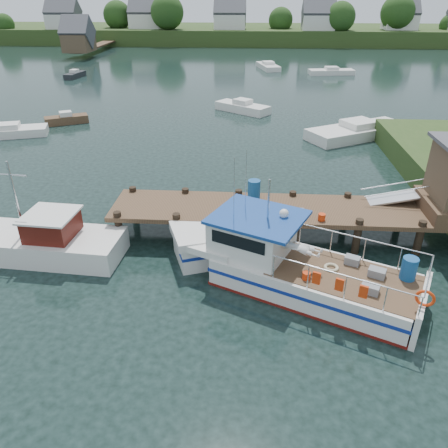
# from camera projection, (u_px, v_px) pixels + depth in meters

# --- Properties ---
(ground_plane) EXTENTS (160.00, 160.00, 0.00)m
(ground_plane) POSITION_uv_depth(u_px,v_px,m) (248.00, 234.00, 19.78)
(ground_plane) COLOR black
(far_shore) EXTENTS (140.00, 42.55, 9.22)m
(far_shore) POSITION_uv_depth(u_px,v_px,m) (255.00, 31.00, 91.15)
(far_shore) COLOR #2E441B
(far_shore) RESTS_ON ground
(dock) EXTENTS (16.60, 3.00, 4.78)m
(dock) POSITION_uv_depth(u_px,v_px,m) (404.00, 193.00, 18.35)
(dock) COLOR #503925
(dock) RESTS_ON ground
(lobster_boat) EXTENTS (9.65, 6.21, 4.84)m
(lobster_boat) POSITION_uv_depth(u_px,v_px,m) (282.00, 263.00, 16.11)
(lobster_boat) COLOR silver
(lobster_boat) RESTS_ON ground
(work_boat) EXTENTS (7.81, 2.84, 4.09)m
(work_boat) POSITION_uv_depth(u_px,v_px,m) (36.00, 241.00, 17.97)
(work_boat) COLOR silver
(work_boat) RESTS_ON ground
(moored_rowboat) EXTENTS (3.54, 2.60, 0.99)m
(moored_rowboat) POSITION_uv_depth(u_px,v_px,m) (66.00, 119.00, 35.97)
(moored_rowboat) COLOR #503925
(moored_rowboat) RESTS_ON ground
(moored_far) EXTENTS (5.98, 2.71, 0.98)m
(moored_far) POSITION_uv_depth(u_px,v_px,m) (331.00, 72.00, 56.78)
(moored_far) COLOR silver
(moored_far) RESTS_ON ground
(moored_a) EXTENTS (5.61, 3.34, 0.98)m
(moored_a) POSITION_uv_depth(u_px,v_px,m) (10.00, 131.00, 32.84)
(moored_a) COLOR silver
(moored_a) RESTS_ON ground
(moored_b) EXTENTS (5.16, 4.40, 1.13)m
(moored_b) POSITION_uv_depth(u_px,v_px,m) (242.00, 107.00, 39.40)
(moored_b) COLOR silver
(moored_b) RESTS_ON ground
(moored_c) EXTENTS (8.25, 6.40, 1.26)m
(moored_c) POSITION_uv_depth(u_px,v_px,m) (358.00, 131.00, 32.60)
(moored_c) COLOR silver
(moored_c) RESTS_ON ground
(moored_d) EXTENTS (3.44, 6.25, 1.01)m
(moored_d) POSITION_uv_depth(u_px,v_px,m) (268.00, 66.00, 60.78)
(moored_d) COLOR silver
(moored_d) RESTS_ON ground
(moored_e) EXTENTS (1.71, 3.71, 0.99)m
(moored_e) POSITION_uv_depth(u_px,v_px,m) (75.00, 75.00, 54.72)
(moored_e) COLOR black
(moored_e) RESTS_ON ground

